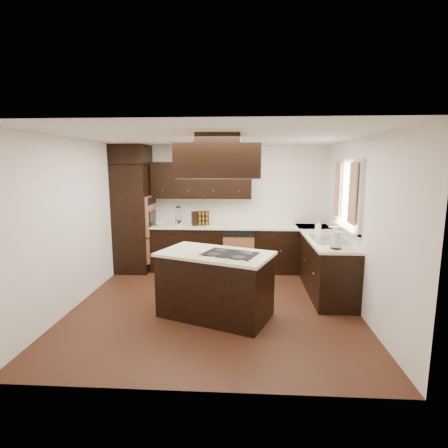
{
  "coord_description": "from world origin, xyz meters",
  "views": [
    {
      "loc": [
        0.44,
        -5.06,
        2.11
      ],
      "look_at": [
        0.1,
        0.6,
        1.15
      ],
      "focal_mm": 28.0,
      "sensor_mm": 36.0,
      "label": 1
    }
  ],
  "objects": [
    {
      "name": "floor",
      "position": [
        0.0,
        0.0,
        -0.01
      ],
      "size": [
        4.2,
        4.2,
        0.02
      ],
      "primitive_type": "cube",
      "color": "#582E1B",
      "rests_on": "ground"
    },
    {
      "name": "wall_oven_face",
      "position": [
        -1.43,
        1.71,
        1.12
      ],
      "size": [
        0.05,
        0.62,
        0.78
      ],
      "primitive_type": "cube",
      "color": "#B26944",
      "rests_on": "oven_column"
    },
    {
      "name": "countertop_right",
      "position": [
        1.79,
        0.9,
        0.9
      ],
      "size": [
        0.63,
        2.4,
        0.04
      ],
      "primitive_type": "cube",
      "color": "white",
      "rests_on": "base_cabinets_right"
    },
    {
      "name": "island_top",
      "position": [
        0.04,
        -0.4,
        0.9
      ],
      "size": [
        1.74,
        1.36,
        0.04
      ],
      "primitive_type": "cube",
      "rotation": [
        0.0,
        0.0,
        -0.38
      ],
      "color": "white",
      "rests_on": "island"
    },
    {
      "name": "wall_back",
      "position": [
        0.0,
        2.11,
        1.25
      ],
      "size": [
        4.2,
        0.02,
        2.5
      ],
      "primitive_type": "cube",
      "color": "white",
      "rests_on": "ground"
    },
    {
      "name": "island",
      "position": [
        0.04,
        -0.4,
        0.44
      ],
      "size": [
        1.67,
        1.29,
        0.88
      ],
      "primitive_type": "cube",
      "rotation": [
        0.0,
        0.0,
        -0.38
      ],
      "color": "black",
      "rests_on": "floor"
    },
    {
      "name": "wall_right",
      "position": [
        2.11,
        0.0,
        1.25
      ],
      "size": [
        0.02,
        4.2,
        2.5
      ],
      "primitive_type": "cube",
      "color": "white",
      "rests_on": "ground"
    },
    {
      "name": "base_cabinets_back",
      "position": [
        0.03,
        1.8,
        0.44
      ],
      "size": [
        2.93,
        0.6,
        0.88
      ],
      "primitive_type": "cube",
      "color": "black",
      "rests_on": "floor"
    },
    {
      "name": "sink_rim",
      "position": [
        1.8,
        0.55,
        0.92
      ],
      "size": [
        0.52,
        0.84,
        0.01
      ],
      "primitive_type": "cube",
      "color": "silver",
      "rests_on": "countertop_right"
    },
    {
      "name": "spice_rack",
      "position": [
        -0.45,
        1.78,
        1.06
      ],
      "size": [
        0.35,
        0.21,
        0.29
      ],
      "primitive_type": "cube",
      "rotation": [
        0.0,
        0.0,
        0.38
      ],
      "color": "black",
      "rests_on": "countertop_back"
    },
    {
      "name": "soap_bottle",
      "position": [
        1.75,
        1.17,
        1.03
      ],
      "size": [
        0.11,
        0.11,
        0.22
      ],
      "primitive_type": "imported",
      "rotation": [
        0.0,
        0.0,
        -0.11
      ],
      "color": "silver",
      "rests_on": "countertop_right"
    },
    {
      "name": "countertop_back",
      "position": [
        0.03,
        1.79,
        0.9
      ],
      "size": [
        2.93,
        0.63,
        0.04
      ],
      "primitive_type": "cube",
      "color": "white",
      "rests_on": "base_cabinets_back"
    },
    {
      "name": "blender_pitcher",
      "position": [
        -0.87,
        1.73,
        1.15
      ],
      "size": [
        0.13,
        0.13,
        0.26
      ],
      "primitive_type": "cone",
      "color": "silver",
      "rests_on": "blender_base"
    },
    {
      "name": "oven_column",
      "position": [
        -1.78,
        1.71,
        1.06
      ],
      "size": [
        0.65,
        0.75,
        2.12
      ],
      "primitive_type": "cube",
      "color": "black",
      "rests_on": "floor"
    },
    {
      "name": "window_frame",
      "position": [
        2.07,
        0.55,
        1.65
      ],
      "size": [
        0.06,
        1.32,
        1.12
      ],
      "primitive_type": "cube",
      "color": "silver",
      "rests_on": "wall_right"
    },
    {
      "name": "curtain_right",
      "position": [
        2.01,
        0.97,
        1.7
      ],
      "size": [
        0.02,
        0.34,
        0.9
      ],
      "primitive_type": "cube",
      "color": "beige",
      "rests_on": "wall_right"
    },
    {
      "name": "cooktop",
      "position": [
        0.25,
        -0.48,
        0.93
      ],
      "size": [
        0.82,
        0.69,
        0.01
      ],
      "primitive_type": "cube",
      "rotation": [
        0.0,
        0.0,
        -0.38
      ],
      "color": "black",
      "rests_on": "island_top"
    },
    {
      "name": "wall_left",
      "position": [
        -2.11,
        0.0,
        1.25
      ],
      "size": [
        0.02,
        4.2,
        2.5
      ],
      "primitive_type": "cube",
      "color": "white",
      "rests_on": "ground"
    },
    {
      "name": "hood_duct",
      "position": [
        0.1,
        -0.55,
        2.44
      ],
      "size": [
        0.55,
        0.5,
        0.13
      ],
      "primitive_type": "cube",
      "color": "black",
      "rests_on": "ceiling"
    },
    {
      "name": "curtain_left",
      "position": [
        2.01,
        0.13,
        1.7
      ],
      "size": [
        0.02,
        0.34,
        0.9
      ],
      "primitive_type": "cube",
      "color": "beige",
      "rests_on": "wall_right"
    },
    {
      "name": "ceiling",
      "position": [
        0.0,
        0.0,
        2.51
      ],
      "size": [
        4.2,
        4.2,
        0.02
      ],
      "primitive_type": "cube",
      "color": "silver",
      "rests_on": "ground"
    },
    {
      "name": "wall_front",
      "position": [
        0.0,
        -2.11,
        1.25
      ],
      "size": [
        4.2,
        0.02,
        2.5
      ],
      "primitive_type": "cube",
      "color": "white",
      "rests_on": "ground"
    },
    {
      "name": "range_hood",
      "position": [
        0.1,
        -0.55,
        2.16
      ],
      "size": [
        1.05,
        0.72,
        0.42
      ],
      "primitive_type": "cube",
      "color": "black",
      "rests_on": "ceiling"
    },
    {
      "name": "upper_cabinets",
      "position": [
        -0.43,
        1.93,
        1.81
      ],
      "size": [
        2.0,
        0.34,
        0.72
      ],
      "primitive_type": "cube",
      "color": "black",
      "rests_on": "wall_back"
    },
    {
      "name": "blender_base",
      "position": [
        -0.87,
        1.73,
        0.97
      ],
      "size": [
        0.15,
        0.15,
        0.1
      ],
      "primitive_type": "cylinder",
      "color": "silver",
      "rests_on": "countertop_back"
    },
    {
      "name": "mixing_bowl",
      "position": [
        -1.24,
        1.74,
        0.95
      ],
      "size": [
        0.29,
        0.29,
        0.05
      ],
      "primitive_type": "imported",
      "rotation": [
        0.0,
        0.0,
        0.38
      ],
      "color": "silver",
      "rests_on": "countertop_back"
    },
    {
      "name": "window_pane",
      "position": [
        2.1,
        0.55,
        1.65
      ],
      "size": [
        0.0,
        1.2,
        1.0
      ],
      "primitive_type": "cube",
      "color": "white",
      "rests_on": "wall_right"
    },
    {
      "name": "dishwasher_front",
      "position": [
        0.33,
        1.5,
        0.4
      ],
      "size": [
        0.6,
        0.05,
        0.72
      ],
      "primitive_type": "cube",
      "color": "#B26944",
      "rests_on": "floor"
    },
    {
      "name": "paper_towel",
      "position": [
        1.76,
        -0.09,
        1.04
      ],
      "size": [
        0.14,
        0.14,
        0.25
      ],
      "primitive_type": "cylinder",
      "rotation": [
        0.0,
        0.0,
        0.26
      ],
      "color": "silver",
      "rests_on": "countertop_right"
    },
    {
      "name": "base_cabinets_right",
      "position": [
        1.8,
        0.9,
        0.44
      ],
      "size": [
        0.6,
        2.4,
        0.88
      ],
      "primitive_type": "cube",
      "color": "black",
      "rests_on": "floor"
    }
  ]
}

